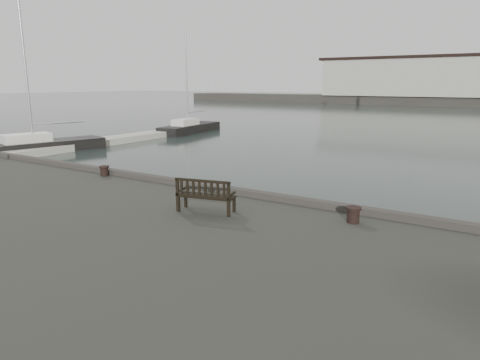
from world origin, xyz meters
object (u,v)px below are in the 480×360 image
object	(u,v)px
bench	(206,202)
bollard_left	(104,171)
bollard_right	(353,215)
yacht_a	(41,149)
yacht_d	(190,130)

from	to	relation	value
bench	bollard_left	xyz separation A→B (m)	(-5.74, 1.63, -0.09)
bollard_right	yacht_a	distance (m)	26.54
bollard_right	yacht_d	size ratio (longest dim) A/B	0.04
bench	bollard_right	distance (m)	3.71
bollard_right	yacht_d	bearing A→B (deg)	135.13
bollard_right	yacht_d	xyz separation A→B (m)	(-24.01, 23.91, -1.52)
bollard_left	yacht_a	xyz separation A→B (m)	(-15.90, 7.86, -1.50)
bench	yacht_d	size ratio (longest dim) A/B	0.15
bench	yacht_d	world-z (taller)	yacht_d
bench	bollard_left	distance (m)	5.97
yacht_a	yacht_d	bearing A→B (deg)	101.28
bollard_right	yacht_d	distance (m)	33.92
bollard_right	yacht_d	world-z (taller)	yacht_d
bollard_left	bollard_right	bearing A→B (deg)	-2.82
yacht_d	yacht_a	bearing A→B (deg)	-100.21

